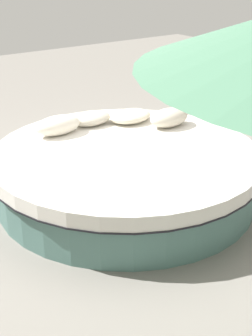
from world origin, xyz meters
The scene contains 6 objects.
ground_plane centered at (0.00, 0.00, 0.00)m, with size 16.00×16.00×0.00m, color gray.
round_bed centered at (0.00, 0.00, 0.27)m, with size 2.73×2.73×0.53m.
throw_pillow_0 centered at (0.81, 0.27, 0.63)m, with size 0.50×0.30×0.21m, color beige.
throw_pillow_1 centered at (0.55, 0.66, 0.60)m, with size 0.52×0.39×0.14m, color beige.
throw_pillow_2 centered at (0.12, 0.85, 0.60)m, with size 0.49×0.34×0.15m, color beige.
throw_pillow_3 centered at (-0.34, 0.78, 0.63)m, with size 0.53×0.28×0.21m, color silver.
Camera 1 is at (-2.59, -3.50, 2.30)m, focal length 49.74 mm.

